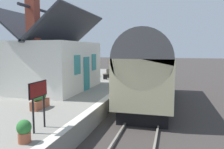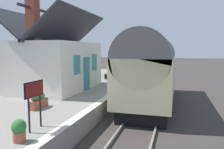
% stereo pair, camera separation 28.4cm
% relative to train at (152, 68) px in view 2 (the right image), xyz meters
% --- Properties ---
extents(ground_plane, '(160.00, 160.00, 0.00)m').
position_rel_train_xyz_m(ground_plane, '(-1.81, 0.90, -2.22)').
color(ground_plane, '#383330').
extents(platform, '(32.00, 6.43, 0.82)m').
position_rel_train_xyz_m(platform, '(-1.81, 5.11, -1.81)').
color(platform, gray).
rests_on(platform, ground).
extents(platform_edge_coping, '(32.00, 0.36, 0.02)m').
position_rel_train_xyz_m(platform_edge_coping, '(-1.81, 2.08, -1.39)').
color(platform_edge_coping, beige).
rests_on(platform_edge_coping, platform).
extents(rail_near, '(52.00, 0.08, 0.14)m').
position_rel_train_xyz_m(rail_near, '(-1.81, -0.72, -2.15)').
color(rail_near, gray).
rests_on(rail_near, ground).
extents(rail_far, '(52.00, 0.08, 0.14)m').
position_rel_train_xyz_m(rail_far, '(-1.81, 0.72, -2.15)').
color(rail_far, gray).
rests_on(rail_far, ground).
extents(train, '(10.01, 2.73, 4.32)m').
position_rel_train_xyz_m(train, '(0.00, 0.00, 0.00)').
color(train, black).
rests_on(train, ground).
extents(station_building, '(6.60, 4.53, 6.26)m').
position_rel_train_xyz_m(station_building, '(-1.07, 6.12, 0.27)').
color(station_building, white).
rests_on(station_building, platform).
extents(bench_by_lamp, '(1.42, 0.50, 0.88)m').
position_rel_train_xyz_m(bench_by_lamp, '(4.87, 4.20, -0.92)').
color(bench_by_lamp, brown).
rests_on(bench_by_lamp, platform).
extents(planter_bench_left, '(0.48, 0.48, 0.78)m').
position_rel_train_xyz_m(planter_bench_left, '(6.30, 5.85, -1.01)').
color(planter_bench_left, teal).
rests_on(planter_bench_left, platform).
extents(planter_corner_building, '(1.05, 0.32, 0.65)m').
position_rel_train_xyz_m(planter_corner_building, '(-5.61, 4.29, -1.09)').
color(planter_corner_building, '#9E5138').
rests_on(planter_corner_building, platform).
extents(planter_edge_near, '(0.40, 0.40, 0.66)m').
position_rel_train_xyz_m(planter_edge_near, '(-8.91, 2.67, -1.06)').
color(planter_edge_near, '#9E5138').
rests_on(planter_edge_near, platform).
extents(planter_by_door, '(0.43, 0.43, 0.75)m').
position_rel_train_xyz_m(planter_by_door, '(3.85, 2.98, -1.03)').
color(planter_by_door, black).
rests_on(planter_by_door, platform).
extents(station_sign_board, '(0.96, 0.06, 1.57)m').
position_rel_train_xyz_m(station_sign_board, '(-7.94, 2.82, -0.21)').
color(station_sign_board, black).
rests_on(station_sign_board, platform).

